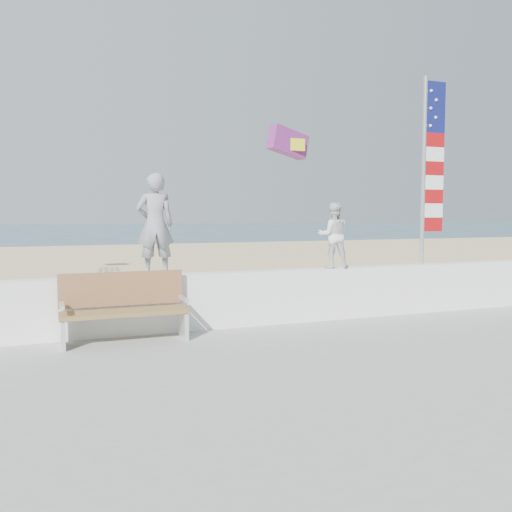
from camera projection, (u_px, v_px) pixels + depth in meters
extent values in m
plane|color=#315163|center=(291.00, 367.00, 7.19)|extent=(220.00, 220.00, 0.00)
cube|color=beige|center=(159.00, 284.00, 15.56)|extent=(90.00, 40.00, 0.08)
cube|color=white|center=(240.00, 299.00, 9.00)|extent=(30.00, 0.35, 0.90)
imported|color=gray|center=(155.00, 224.00, 8.40)|extent=(0.60, 0.42, 1.59)
imported|color=silver|center=(333.00, 235.00, 9.54)|extent=(0.67, 0.59, 1.16)
cube|color=olive|center=(125.00, 312.00, 7.78)|extent=(1.80, 0.50, 0.06)
cube|color=#8F613E|center=(122.00, 289.00, 8.01)|extent=(1.80, 0.05, 0.50)
cube|color=white|center=(63.00, 334.00, 7.50)|extent=(0.06, 0.50, 0.40)
cube|color=white|center=(62.00, 306.00, 7.42)|extent=(0.06, 0.45, 0.05)
cube|color=white|center=(183.00, 325.00, 8.11)|extent=(0.06, 0.50, 0.40)
cube|color=silver|center=(183.00, 299.00, 8.03)|extent=(0.06, 0.45, 0.05)
cylinder|color=silver|center=(423.00, 171.00, 10.14)|extent=(0.08, 0.08, 3.50)
cube|color=#0F1451|center=(436.00, 107.00, 10.13)|extent=(0.44, 0.02, 0.95)
cube|color=#9E0A0C|center=(433.00, 224.00, 10.30)|extent=(0.44, 0.02, 0.26)
cube|color=white|center=(433.00, 210.00, 10.28)|extent=(0.44, 0.02, 0.26)
cube|color=#9E0A0C|center=(433.00, 197.00, 10.26)|extent=(0.44, 0.02, 0.26)
cube|color=white|center=(434.00, 182.00, 10.24)|extent=(0.44, 0.02, 0.26)
cube|color=#9E0A0C|center=(434.00, 168.00, 10.22)|extent=(0.44, 0.02, 0.26)
cube|color=white|center=(434.00, 154.00, 10.20)|extent=(0.44, 0.02, 0.26)
cube|color=#9E0A0C|center=(435.00, 140.00, 10.18)|extent=(0.44, 0.02, 0.26)
sphere|color=white|center=(430.00, 126.00, 10.10)|extent=(0.06, 0.06, 0.06)
sphere|color=white|center=(436.00, 117.00, 10.13)|extent=(0.06, 0.06, 0.06)
sphere|color=white|center=(431.00, 108.00, 10.08)|extent=(0.06, 0.06, 0.06)
sphere|color=white|center=(436.00, 100.00, 10.11)|extent=(0.06, 0.06, 0.06)
sphere|color=white|center=(431.00, 91.00, 10.05)|extent=(0.06, 0.06, 0.06)
cube|color=red|center=(288.00, 142.00, 10.70)|extent=(0.96, 0.49, 0.64)
cube|color=yellow|center=(295.00, 145.00, 10.76)|extent=(0.33, 0.25, 0.24)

